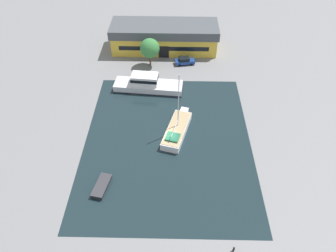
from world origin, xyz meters
The scene contains 9 objects.
ground_plane centered at (0.00, 0.00, 0.00)m, with size 440.00×440.00×0.00m, color slate.
water_canal centered at (0.00, 0.00, 0.00)m, with size 28.24×36.32×0.01m, color #19282D.
warehouse_building centered at (-1.48, 32.19, 3.11)m, with size 25.25×9.14×6.14m.
quay_tree_near_building centered at (-4.44, 24.30, 4.30)m, with size 4.29×4.29×6.46m.
parked_car centered at (3.33, 25.03, 0.83)m, with size 4.61×2.56×1.66m.
sailboat_moored centered at (1.59, 2.08, 0.76)m, with size 5.53×10.95×11.81m.
motor_cruiser centered at (-4.49, 15.09, 1.23)m, with size 14.29×5.46×3.43m.
small_dinghy centered at (-9.60, -10.11, 0.37)m, with size 2.66×4.70×0.73m.
mooring_bollard centered at (8.77, -19.61, 0.43)m, with size 0.27×0.27×0.80m.
Camera 1 is at (0.88, -39.93, 39.64)m, focal length 35.00 mm.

